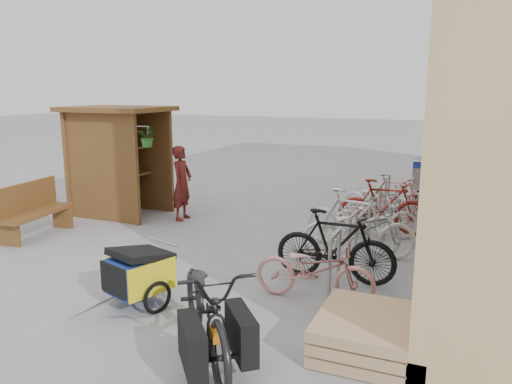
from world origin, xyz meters
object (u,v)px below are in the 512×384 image
at_px(shopping_carts, 427,174).
at_px(bike_0, 315,270).
at_px(pallet_stack, 365,333).
at_px(kiosk, 115,146).
at_px(child_trailer, 139,272).
at_px(bike_4, 375,217).
at_px(cargo_bike, 207,309).
at_px(bike_2, 359,230).
at_px(bike_5, 384,206).
at_px(bike_6, 378,201).
at_px(person_kiosk, 182,183).
at_px(bike_1, 335,246).
at_px(bench, 33,209).
at_px(bike_7, 394,196).
at_px(bike_3, 352,220).

xyz_separation_m(shopping_carts, bike_0, (-0.88, -7.14, -0.21)).
bearing_deg(shopping_carts, pallet_stack, -90.00).
distance_m(kiosk, child_trailer, 5.18).
bearing_deg(kiosk, bike_4, 3.64).
bearing_deg(cargo_bike, bike_2, 37.84).
relative_size(bike_5, bike_6, 1.07).
bearing_deg(bike_5, person_kiosk, 93.32).
bearing_deg(child_trailer, person_kiosk, 132.22).
relative_size(cargo_bike, bike_5, 1.18).
distance_m(bike_0, bike_4, 3.17).
relative_size(cargo_bike, bike_0, 1.28).
relative_size(bike_1, bike_4, 1.12).
relative_size(bench, shopping_carts, 1.00).
height_order(shopping_carts, bike_0, shopping_carts).
height_order(cargo_bike, bike_0, cargo_bike).
height_order(child_trailer, bike_6, bike_6).
bearing_deg(bike_7, bike_5, -170.37).
relative_size(cargo_bike, bike_3, 1.17).
height_order(child_trailer, cargo_bike, cargo_bike).
relative_size(bike_1, bike_6, 1.08).
distance_m(bike_1, bike_2, 1.12).
distance_m(shopping_carts, bike_2, 5.30).
height_order(cargo_bike, bike_7, cargo_bike).
relative_size(bike_4, bike_6, 0.97).
height_order(bike_2, bike_4, bike_2).
xyz_separation_m(bench, bike_2, (6.00, 1.11, -0.04)).
bearing_deg(bike_6, child_trailer, 175.20).
bearing_deg(shopping_carts, bike_1, -97.16).
bearing_deg(bench, bike_6, 25.55).
bearing_deg(bike_0, bike_2, -8.88).
distance_m(child_trailer, bike_7, 6.41).
height_order(shopping_carts, cargo_bike, cargo_bike).
bearing_deg(kiosk, person_kiosk, 5.45).
distance_m(kiosk, bike_0, 6.18).
distance_m(pallet_stack, bike_5, 4.71).
height_order(bike_4, bike_5, bike_5).
relative_size(child_trailer, bike_6, 0.84).
relative_size(bike_0, bike_5, 0.92).
bearing_deg(kiosk, shopping_carts, 34.69).
bearing_deg(bike_4, cargo_bike, 152.14).
xyz_separation_m(pallet_stack, bike_3, (-0.89, 3.38, 0.33)).
bearing_deg(pallet_stack, shopping_carts, 90.00).
xyz_separation_m(person_kiosk, bike_0, (3.81, -2.95, -0.37)).
bearing_deg(kiosk, bike_2, -9.26).
height_order(pallet_stack, bike_6, bike_6).
height_order(bike_0, bike_2, bike_2).
distance_m(bike_1, bike_4, 2.39).
bearing_deg(shopping_carts, bike_2, -97.39).
distance_m(kiosk, person_kiosk, 1.76).
distance_m(pallet_stack, bike_4, 4.28).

